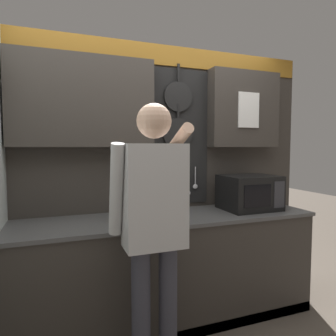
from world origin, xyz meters
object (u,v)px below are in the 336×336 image
(person, at_px, (154,217))
(knife_block, at_px, (128,208))
(microwave, at_px, (249,192))
(utensil_crock, at_px, (160,206))

(person, bearing_deg, knife_block, 93.93)
(knife_block, bearing_deg, person, -86.07)
(knife_block, distance_m, person, 0.57)
(knife_block, relative_size, person, 0.15)
(microwave, relative_size, utensil_crock, 1.39)
(microwave, distance_m, knife_block, 1.15)
(utensil_crock, bearing_deg, microwave, -0.10)
(microwave, xyz_separation_m, person, (-1.11, -0.56, -0.01))
(knife_block, xyz_separation_m, person, (0.04, -0.56, 0.05))
(microwave, height_order, utensil_crock, utensil_crock)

